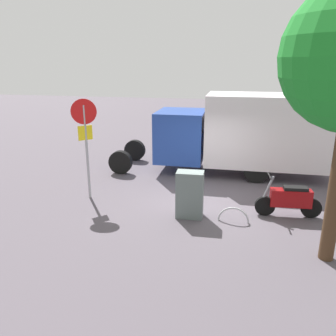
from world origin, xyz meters
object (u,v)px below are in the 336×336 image
Objects in this scene: stop_sign at (85,133)px; bike_rack_hoop at (233,222)px; box_truck_near at (244,131)px; motorcycle at (290,199)px; utility_cabinet at (190,195)px.

bike_rack_hoop is at bearing 169.97° from stop_sign.
motorcycle is at bearing 109.52° from box_truck_near.
box_truck_near reaches higher than utility_cabinet.
stop_sign is at bearing -10.03° from bike_rack_hoop.
stop_sign is 5.06m from bike_rack_hoop.
utility_cabinet is (2.72, 0.58, 0.14)m from motorcycle.
box_truck_near reaches higher than motorcycle.
box_truck_near reaches higher than bike_rack_hoop.
box_truck_near is 5.90m from stop_sign.
utility_cabinet is 1.55× the size of bike_rack_hoop.
box_truck_near is at bearing -74.65° from motorcycle.
motorcycle is 2.79m from utility_cabinet.
motorcycle reaches higher than bike_rack_hoop.
stop_sign reaches higher than motorcycle.
box_truck_near is 9.70× the size of bike_rack_hoop.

